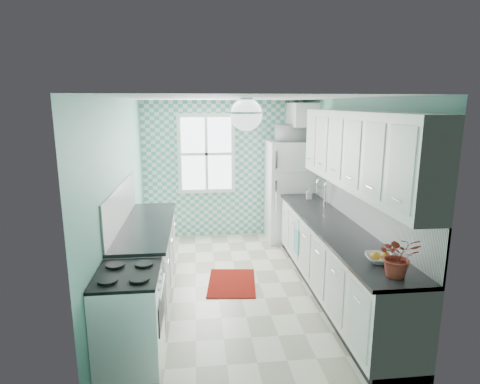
{
  "coord_description": "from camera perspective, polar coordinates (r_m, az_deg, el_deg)",
  "views": [
    {
      "loc": [
        -0.54,
        -5.08,
        2.43
      ],
      "look_at": [
        0.05,
        0.25,
        1.25
      ],
      "focal_mm": 30.0,
      "sensor_mm": 36.0,
      "label": 1
    }
  ],
  "objects": [
    {
      "name": "dish_towel",
      "position": [
        5.94,
        8.02,
        -6.88
      ],
      "size": [
        0.07,
        0.25,
        0.38
      ],
      "primitive_type": "cube",
      "rotation": [
        0.0,
        0.0,
        -0.21
      ],
      "color": "teal",
      "rests_on": "base_cabinets_right"
    },
    {
      "name": "backsplash_right",
      "position": [
        5.25,
        16.62,
        -1.73
      ],
      "size": [
        0.02,
        3.6,
        0.51
      ],
      "primitive_type": "cube",
      "color": "white",
      "rests_on": "wall_right"
    },
    {
      "name": "wall_back",
      "position": [
        7.41,
        -2.06,
        3.22
      ],
      "size": [
        3.0,
        0.02,
        2.5
      ],
      "primitive_type": "cube",
      "color": "#68A999",
      "rests_on": "floor"
    },
    {
      "name": "wall_right",
      "position": [
        5.61,
        15.29,
        -0.19
      ],
      "size": [
        0.02,
        4.4,
        2.5
      ],
      "primitive_type": "cube",
      "color": "#68A999",
      "rests_on": "floor"
    },
    {
      "name": "stove",
      "position": [
        4.1,
        -15.41,
        -16.68
      ],
      "size": [
        0.59,
        0.74,
        0.89
      ],
      "rotation": [
        0.0,
        0.0,
        0.0
      ],
      "color": "white",
      "rests_on": "floor"
    },
    {
      "name": "rug",
      "position": [
        5.69,
        -1.18,
        -12.78
      ],
      "size": [
        0.74,
        0.98,
        0.01
      ],
      "primitive_type": "cube",
      "rotation": [
        0.0,
        0.0,
        -0.11
      ],
      "color": "#850902",
      "rests_on": "floor"
    },
    {
      "name": "sink",
      "position": [
        6.18,
        10.27,
        -1.85
      ],
      "size": [
        0.55,
        0.46,
        0.53
      ],
      "rotation": [
        0.0,
        0.0,
        0.01
      ],
      "color": "silver",
      "rests_on": "countertop_right"
    },
    {
      "name": "upper_cabinet_fridge",
      "position": [
        7.16,
        8.74,
        10.81
      ],
      "size": [
        0.4,
        0.74,
        0.4
      ],
      "primitive_type": "cube",
      "color": "white",
      "rests_on": "wall_right"
    },
    {
      "name": "fruit_bowl",
      "position": [
        4.13,
        19.32,
        -8.94
      ],
      "size": [
        0.34,
        0.34,
        0.07
      ],
      "primitive_type": "imported",
      "rotation": [
        0.0,
        0.0,
        -0.23
      ],
      "color": "white",
      "rests_on": "countertop_right"
    },
    {
      "name": "countertop_right",
      "position": [
        5.21,
        13.35,
        -4.77
      ],
      "size": [
        0.63,
        3.6,
        0.04
      ],
      "primitive_type": "cube",
      "color": "black",
      "rests_on": "base_cabinets_right"
    },
    {
      "name": "floor",
      "position": [
        5.66,
        -0.23,
        -13.12
      ],
      "size": [
        3.0,
        4.4,
        0.02
      ],
      "primitive_type": "cube",
      "color": "silver",
      "rests_on": "ground"
    },
    {
      "name": "base_cabinets_left",
      "position": [
        5.43,
        -13.03,
        -9.34
      ],
      "size": [
        0.6,
        2.15,
        0.9
      ],
      "primitive_type": "cube",
      "color": "white",
      "rests_on": "floor"
    },
    {
      "name": "potted_plant",
      "position": [
        3.81,
        21.61,
        -8.48
      ],
      "size": [
        0.39,
        0.36,
        0.38
      ],
      "primitive_type": "imported",
      "rotation": [
        0.0,
        0.0,
        -0.21
      ],
      "color": "#B40A23",
      "rests_on": "countertop_right"
    },
    {
      "name": "countertop_left",
      "position": [
        5.27,
        -13.11,
        -4.58
      ],
      "size": [
        0.63,
        2.15,
        0.04
      ],
      "primitive_type": "cube",
      "color": "black",
      "rests_on": "base_cabinets_left"
    },
    {
      "name": "upper_cabinets_right",
      "position": [
        4.89,
        16.37,
        5.68
      ],
      "size": [
        0.33,
        3.2,
        0.9
      ],
      "primitive_type": "cube",
      "color": "white",
      "rests_on": "wall_right"
    },
    {
      "name": "microwave",
      "position": [
        7.11,
        7.2,
        8.37
      ],
      "size": [
        0.53,
        0.36,
        0.29
      ],
      "primitive_type": "imported",
      "rotation": [
        0.0,
        0.0,
        3.12
      ],
      "color": "silver",
      "rests_on": "fridge"
    },
    {
      "name": "ceiling_light",
      "position": [
        4.32,
        0.89,
        10.99
      ],
      "size": [
        0.34,
        0.34,
        0.35
      ],
      "color": "silver",
      "rests_on": "ceiling"
    },
    {
      "name": "wall_front",
      "position": [
        3.15,
        4.08,
        -9.59
      ],
      "size": [
        3.0,
        0.02,
        2.5
      ],
      "primitive_type": "cube",
      "color": "#68A999",
      "rests_on": "floor"
    },
    {
      "name": "wall_left",
      "position": [
        5.31,
        -16.68,
        -0.97
      ],
      "size": [
        0.02,
        4.4,
        2.5
      ],
      "primitive_type": "cube",
      "color": "#68A999",
      "rests_on": "floor"
    },
    {
      "name": "backsplash_left",
      "position": [
        5.24,
        -16.55,
        -1.74
      ],
      "size": [
        0.02,
        2.15,
        0.51
      ],
      "primitive_type": "cube",
      "color": "white",
      "rests_on": "wall_left"
    },
    {
      "name": "accent_wall",
      "position": [
        7.39,
        -2.04,
        3.19
      ],
      "size": [
        3.0,
        0.01,
        2.5
      ],
      "primitive_type": "cube",
      "color": "#4CAB9C",
      "rests_on": "wall_back"
    },
    {
      "name": "ceiling",
      "position": [
        5.11,
        -0.26,
        13.3
      ],
      "size": [
        3.0,
        4.4,
        0.02
      ],
      "primitive_type": "cube",
      "color": "white",
      "rests_on": "wall_back"
    },
    {
      "name": "base_cabinets_right",
      "position": [
        5.37,
        13.25,
        -9.56
      ],
      "size": [
        0.6,
        3.6,
        0.9
      ],
      "primitive_type": "cube",
      "color": "white",
      "rests_on": "floor"
    },
    {
      "name": "soap_bottle",
      "position": [
        6.52,
        9.79,
        -0.21
      ],
      "size": [
        0.09,
        0.09,
        0.18
      ],
      "primitive_type": "imported",
      "rotation": [
        0.0,
        0.0,
        -0.13
      ],
      "color": "#AEC4C8",
      "rests_on": "countertop_right"
    },
    {
      "name": "fridge",
      "position": [
        7.25,
        6.98,
        0.13
      ],
      "size": [
        0.78,
        0.78,
        1.8
      ],
      "rotation": [
        0.0,
        0.0,
        -0.07
      ],
      "color": "white",
      "rests_on": "floor"
    },
    {
      "name": "window",
      "position": [
        7.3,
        -4.8,
        5.43
      ],
      "size": [
        1.04,
        0.05,
        1.44
      ],
      "color": "white",
      "rests_on": "wall_back"
    }
  ]
}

